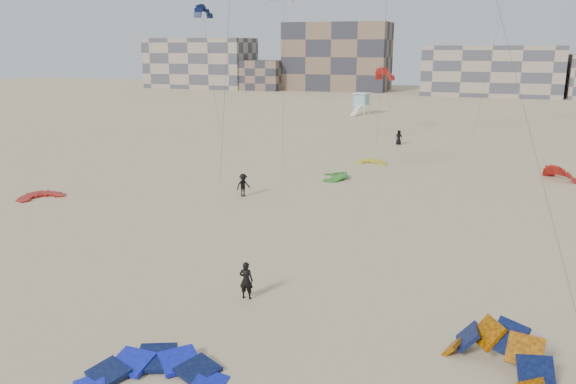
% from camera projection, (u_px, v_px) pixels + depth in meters
% --- Properties ---
extents(ground, '(320.00, 320.00, 0.00)m').
position_uv_depth(ground, '(219.00, 333.00, 24.14)').
color(ground, tan).
rests_on(ground, ground).
extents(kite_ground_blue, '(6.56, 6.70, 1.74)m').
position_uv_depth(kite_ground_blue, '(152.00, 379.00, 20.81)').
color(kite_ground_blue, '#1125E8').
rests_on(kite_ground_blue, ground).
extents(kite_ground_orange, '(6.05, 6.04, 4.38)m').
position_uv_depth(kite_ground_orange, '(496.00, 368.00, 21.49)').
color(kite_ground_orange, orange).
rests_on(kite_ground_orange, ground).
extents(kite_ground_red, '(4.72, 4.66, 0.92)m').
position_uv_depth(kite_ground_red, '(41.00, 198.00, 45.60)').
color(kite_ground_red, '#B81310').
rests_on(kite_ground_red, ground).
extents(kite_ground_green, '(4.54, 4.36, 1.72)m').
position_uv_depth(kite_ground_green, '(333.00, 178.00, 52.38)').
color(kite_ground_green, '#358714').
rests_on(kite_ground_green, ground).
extents(kite_ground_red_far, '(5.22, 5.22, 3.76)m').
position_uv_depth(kite_ground_red_far, '(560.00, 180.00, 51.73)').
color(kite_ground_red_far, '#B81310').
rests_on(kite_ground_red_far, ground).
extents(kite_ground_yellow, '(3.01, 3.20, 1.15)m').
position_uv_depth(kite_ground_yellow, '(371.00, 163.00, 58.89)').
color(kite_ground_yellow, yellow).
rests_on(kite_ground_yellow, ground).
extents(kitesurfer_main, '(0.73, 0.51, 1.90)m').
position_uv_depth(kitesurfer_main, '(246.00, 280.00, 27.21)').
color(kitesurfer_main, black).
rests_on(kitesurfer_main, ground).
extents(kitesurfer_c, '(1.28, 1.40, 1.89)m').
position_uv_depth(kitesurfer_c, '(243.00, 185.00, 45.76)').
color(kitesurfer_c, black).
rests_on(kitesurfer_c, ground).
extents(kitesurfer_e, '(1.02, 0.82, 1.82)m').
position_uv_depth(kitesurfer_e, '(399.00, 137.00, 69.77)').
color(kitesurfer_e, black).
rests_on(kitesurfer_e, ground).
extents(kite_fly_navy, '(6.77, 7.76, 16.22)m').
position_uv_depth(kite_fly_navy, '(203.00, 13.00, 71.85)').
color(kite_fly_navy, '#0F2048').
rests_on(kite_fly_navy, ground).
extents(kite_fly_red, '(4.83, 4.84, 8.47)m').
position_uv_depth(kite_fly_red, '(384.00, 75.00, 77.83)').
color(kite_fly_red, '#B81310').
rests_on(kite_fly_red, ground).
extents(lifeguard_tower_far, '(3.17, 5.48, 3.81)m').
position_uv_depth(lifeguard_tower_far, '(361.00, 104.00, 100.29)').
color(lifeguard_tower_far, white).
rests_on(lifeguard_tower_far, ground).
extents(condo_west_a, '(30.00, 15.00, 14.00)m').
position_uv_depth(condo_west_a, '(201.00, 63.00, 163.54)').
color(condo_west_a, tan).
rests_on(condo_west_a, ground).
extents(condo_west_b, '(28.00, 14.00, 18.00)m').
position_uv_depth(condo_west_b, '(337.00, 57.00, 153.73)').
color(condo_west_b, '#82644E').
rests_on(condo_west_b, ground).
extents(condo_mid, '(32.00, 16.00, 12.00)m').
position_uv_depth(condo_mid, '(491.00, 71.00, 137.89)').
color(condo_mid, tan).
rests_on(condo_mid, ground).
extents(condo_fill_left, '(12.00, 10.00, 8.00)m').
position_uv_depth(condo_fill_left, '(262.00, 75.00, 156.00)').
color(condo_fill_left, '#82644E').
rests_on(condo_fill_left, ground).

